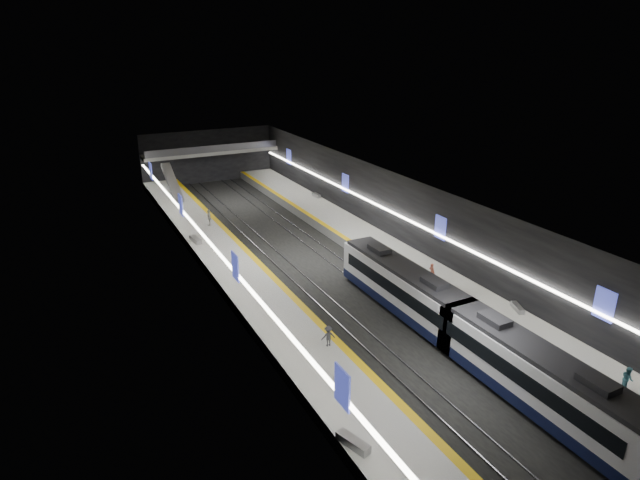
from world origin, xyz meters
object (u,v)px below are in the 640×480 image
bench_left_near (353,443)px  passenger_right_b (627,379)px  bench_left_far (195,240)px  passenger_right_a (432,273)px  escalator (172,182)px  passenger_left_b (328,336)px  bench_right_near (517,308)px  passenger_left_a (209,218)px  bench_right_far (316,195)px  train (460,324)px

bench_left_near → passenger_right_b: (17.20, -3.29, 0.54)m
bench_left_far → passenger_right_a: 24.70m
escalator → passenger_right_b: 56.87m
passenger_right_a → passenger_left_b: (-12.90, -5.19, -0.08)m
bench_right_near → passenger_left_a: bearing=139.7°
bench_left_far → passenger_right_b: size_ratio=1.28×
bench_left_near → bench_right_far: bench_left_near is taller
train → bench_right_far: train is taller
bench_right_far → passenger_right_b: 45.86m
bench_right_near → passenger_right_a: (-2.74, 7.29, 0.64)m
bench_left_far → passenger_right_a: passenger_right_a is taller
bench_left_near → passenger_right_b: 17.52m
passenger_left_a → passenger_right_b: bearing=33.9°
bench_left_near → passenger_right_a: bearing=23.5°
escalator → bench_right_far: size_ratio=4.58×
bench_right_far → passenger_left_b: size_ratio=1.15×
train → passenger_left_a: bearing=105.8°
bench_left_near → passenger_left_a: 37.76m
escalator → passenger_left_a: escalator is taller
bench_left_far → bench_right_far: (18.73, 9.33, -0.03)m
passenger_right_b → passenger_left_a: passenger_left_a is taller
bench_right_near → passenger_right_b: passenger_right_b is taller
bench_left_near → bench_right_near: (19.00, 7.11, -0.05)m
escalator → bench_left_near: 51.57m
escalator → bench_left_near: size_ratio=3.93×
bench_left_far → bench_right_far: size_ratio=1.15×
bench_right_near → passenger_right_b: size_ratio=1.05×
bench_left_far → passenger_left_a: bearing=50.0°
escalator → passenger_right_a: (14.26, -37.10, -1.06)m
escalator → bench_right_far: 19.29m
escalator → passenger_right_a: bearing=-69.0°
bench_right_near → bench_right_far: bearing=112.0°
passenger_right_b → passenger_left_b: 18.65m
train → bench_right_far: bearing=79.2°
bench_left_near → passenger_left_b: (3.36, 9.21, 0.51)m
bench_left_far → passenger_right_a: bearing=-57.8°
passenger_right_a → passenger_left_a: passenger_left_a is taller
escalator → passenger_right_a: size_ratio=4.76×
passenger_right_b → passenger_left_b: passenger_right_b is taller
escalator → bench_right_far: bearing=-27.8°
escalator → passenger_left_a: bearing=-85.8°
escalator → bench_right_near: size_ratio=4.83×
passenger_right_b → passenger_left_b: bearing=84.1°
escalator → passenger_right_b: bearing=-74.5°
bench_right_near → passenger_right_b: 10.57m
passenger_right_b → passenger_left_b: (-13.84, 12.50, -0.02)m
bench_left_far → passenger_left_a: 5.25m
bench_right_far → bench_left_far: bearing=-154.3°
train → passenger_left_b: bearing=158.5°
bench_left_near → bench_left_far: size_ratio=1.01×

